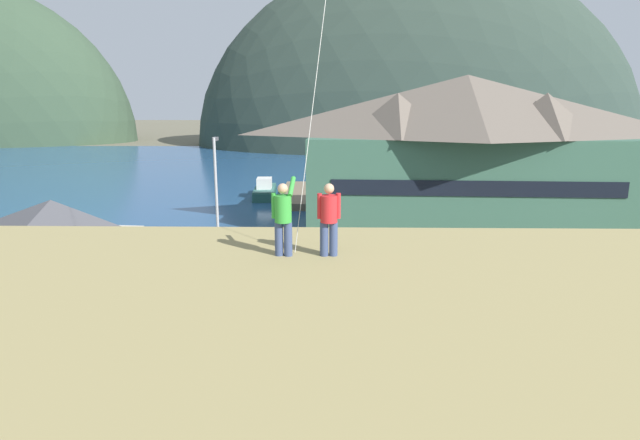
# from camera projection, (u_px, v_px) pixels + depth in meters

# --- Properties ---
(ground_plane) EXTENTS (600.00, 600.00, 0.00)m
(ground_plane) POSITION_uv_depth(u_px,v_px,m) (311.00, 352.00, 20.64)
(ground_plane) COLOR #66604C
(parking_lot_pad) EXTENTS (40.00, 20.00, 0.10)m
(parking_lot_pad) POSITION_uv_depth(u_px,v_px,m) (315.00, 304.00, 25.50)
(parking_lot_pad) COLOR gray
(parking_lot_pad) RESTS_ON ground
(bay_water) EXTENTS (360.00, 84.00, 0.03)m
(bay_water) POSITION_uv_depth(u_px,v_px,m) (326.00, 168.00, 79.13)
(bay_water) COLOR navy
(bay_water) RESTS_ON ground
(far_hill_east_peak) EXTENTS (104.89, 65.27, 86.17)m
(far_hill_east_peak) POSITION_uv_depth(u_px,v_px,m) (413.00, 144.00, 126.43)
(far_hill_east_peak) COLOR #2D3D33
(far_hill_east_peak) RESTS_ON ground
(harbor_lodge) EXTENTS (25.76, 12.37, 11.90)m
(harbor_lodge) POSITION_uv_depth(u_px,v_px,m) (464.00, 149.00, 39.91)
(harbor_lodge) COLOR #38604C
(harbor_lodge) RESTS_ON ground
(storage_shed_near_lot) EXTENTS (8.16, 6.61, 5.02)m
(storage_shed_near_lot) POSITION_uv_depth(u_px,v_px,m) (56.00, 246.00, 26.44)
(storage_shed_near_lot) COLOR beige
(storage_shed_near_lot) RESTS_ON ground
(wharf_dock) EXTENTS (3.20, 14.15, 0.70)m
(wharf_dock) POSITION_uv_depth(u_px,v_px,m) (297.00, 195.00, 54.46)
(wharf_dock) COLOR #70604C
(wharf_dock) RESTS_ON ground
(moored_boat_wharfside) EXTENTS (2.58, 6.89, 2.16)m
(moored_boat_wharfside) POSITION_uv_depth(u_px,v_px,m) (265.00, 191.00, 54.58)
(moored_boat_wharfside) COLOR #23564C
(moored_boat_wharfside) RESTS_ON ground
(parked_car_corner_spot) EXTENTS (4.24, 2.13, 1.82)m
(parked_car_corner_spot) POSITION_uv_depth(u_px,v_px,m) (534.00, 272.00, 27.09)
(parked_car_corner_spot) COLOR silver
(parked_car_corner_spot) RESTS_ON parking_lot_pad
(parked_car_front_row_red) EXTENTS (4.34, 2.33, 1.82)m
(parked_car_front_row_red) POSITION_uv_depth(u_px,v_px,m) (140.00, 334.00, 19.87)
(parked_car_front_row_red) COLOR navy
(parked_car_front_row_red) RESTS_ON parking_lot_pad
(parked_car_front_row_silver) EXTENTS (4.30, 2.26, 1.82)m
(parked_car_front_row_silver) POSITION_uv_depth(u_px,v_px,m) (380.00, 323.00, 20.79)
(parked_car_front_row_silver) COLOR #9EA3A8
(parked_car_front_row_silver) RESTS_ON parking_lot_pad
(parked_car_mid_row_far) EXTENTS (4.23, 2.12, 1.82)m
(parked_car_mid_row_far) POSITION_uv_depth(u_px,v_px,m) (379.00, 274.00, 26.77)
(parked_car_mid_row_far) COLOR #236633
(parked_car_mid_row_far) RESTS_ON parking_lot_pad
(parked_car_back_row_left) EXTENTS (4.34, 2.34, 1.82)m
(parked_car_back_row_left) POSITION_uv_depth(u_px,v_px,m) (222.00, 268.00, 27.76)
(parked_car_back_row_left) COLOR #236633
(parked_car_back_row_left) RESTS_ON parking_lot_pad
(parked_car_mid_row_near) EXTENTS (4.29, 2.24, 1.82)m
(parked_car_mid_row_near) POSITION_uv_depth(u_px,v_px,m) (552.00, 326.00, 20.51)
(parked_car_mid_row_near) COLOR silver
(parked_car_mid_row_near) RESTS_ON parking_lot_pad
(parking_light_pole) EXTENTS (0.24, 0.78, 7.78)m
(parking_light_pole) POSITION_uv_depth(u_px,v_px,m) (217.00, 195.00, 30.04)
(parking_light_pole) COLOR #ADADB2
(parking_light_pole) RESTS_ON parking_lot_pad
(person_kite_flyer) EXTENTS (0.56, 0.64, 1.86)m
(person_kite_flyer) POSITION_uv_depth(u_px,v_px,m) (283.00, 217.00, 12.06)
(person_kite_flyer) COLOR #384770
(person_kite_flyer) RESTS_ON grassy_hill_foreground
(person_companion) EXTENTS (0.55, 0.40, 1.74)m
(person_companion) POSITION_uv_depth(u_px,v_px,m) (329.00, 217.00, 12.05)
(person_companion) COLOR #384770
(person_companion) RESTS_ON grassy_hill_foreground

